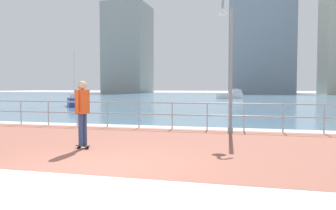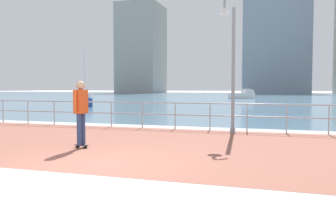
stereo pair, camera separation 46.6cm
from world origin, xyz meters
name	(u,v)px [view 1 (the left image)]	position (x,y,z in m)	size (l,w,h in m)	color
ground	(230,99)	(0.00, 40.00, 0.00)	(220.00, 220.00, 0.00)	#ADAAA5
brick_paving	(143,144)	(0.00, 2.99, 0.00)	(28.00, 7.30, 0.01)	#935647
harbor_water	(235,97)	(0.00, 51.64, 0.00)	(180.00, 88.00, 0.00)	slate
waterfront_railing	(172,111)	(0.00, 6.64, 0.74)	(25.25, 0.06, 1.07)	#9EADB7
lamppost	(228,55)	(2.25, 5.89, 2.82)	(0.55, 0.75, 5.09)	gray
skateboarder	(82,108)	(-1.32, 1.81, 1.11)	(0.41, 0.56, 1.84)	black
sailboat_red	(230,95)	(-0.20, 43.47, 0.52)	(3.71, 3.42, 5.42)	white
sailboat_white	(75,101)	(-11.99, 20.07, 0.47)	(2.82, 3.48, 4.87)	#284799
tower_beige	(262,47)	(5.10, 94.60, 13.14)	(17.90, 11.18, 27.94)	#8493A3
tower_steel	(128,49)	(-34.19, 91.05, 13.40)	(12.16, 13.57, 28.46)	#939993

